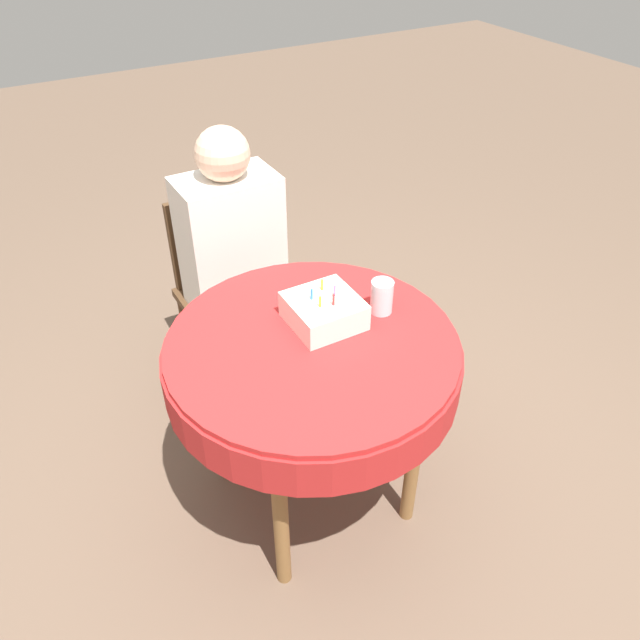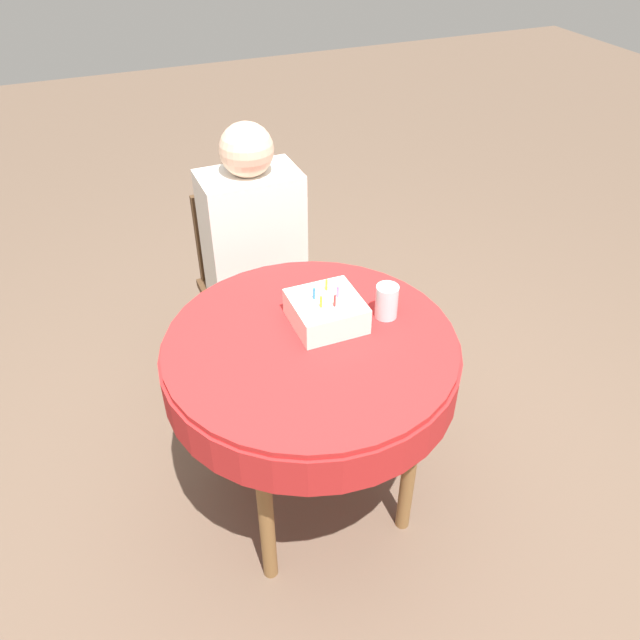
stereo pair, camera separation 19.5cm
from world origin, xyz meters
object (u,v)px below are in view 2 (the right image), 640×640
birthday_cake (326,311)px  drinking_glass (387,301)px  person (254,239)px  chair (252,280)px

birthday_cake → drinking_glass: size_ratio=1.89×
person → birthday_cake: person is taller
chair → person: (0.00, -0.09, 0.25)m
drinking_glass → person: bearing=107.4°
chair → person: 0.27m
birthday_cake → drinking_glass: birthday_cake is taller
person → drinking_glass: person is taller
chair → drinking_glass: (0.23, -0.82, 0.36)m
person → birthday_cake: (0.03, -0.69, 0.10)m
person → birthday_cake: 0.70m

